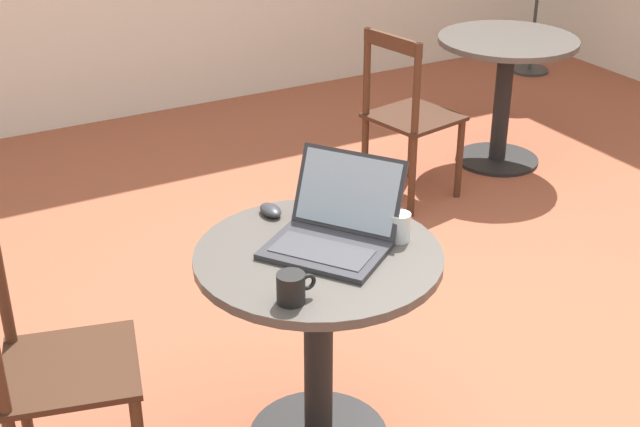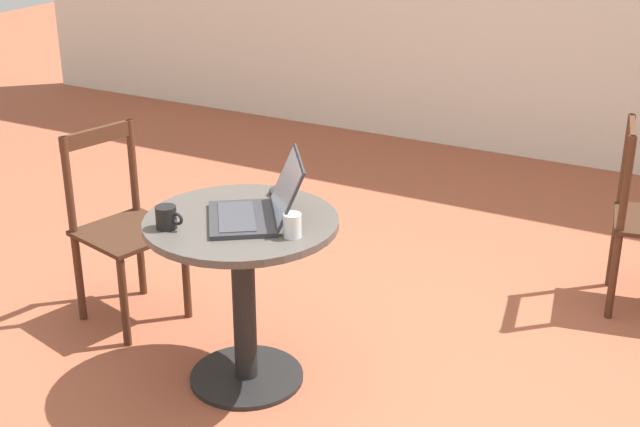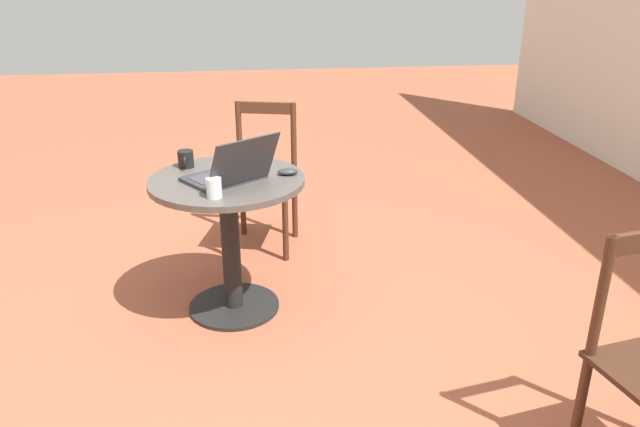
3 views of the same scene
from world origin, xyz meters
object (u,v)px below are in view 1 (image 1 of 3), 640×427
(mug, at_px, (292,288))
(cafe_table_mid, at_px, (505,74))
(laptop, at_px, (333,231))
(drinking_glass, at_px, (399,227))
(chair_near_left, at_px, (55,369))
(cafe_table_near, at_px, (318,309))
(chair_mid_left, at_px, (408,118))
(mouse, at_px, (271,210))

(mug, bearing_deg, cafe_table_mid, 38.53)
(cafe_table_mid, height_order, mug, mug)
(cafe_table_mid, height_order, laptop, laptop)
(cafe_table_mid, bearing_deg, drinking_glass, -137.66)
(chair_near_left, relative_size, drinking_glass, 9.87)
(cafe_table_near, height_order, chair_near_left, chair_near_left)
(cafe_table_mid, xyz_separation_m, drinking_glass, (-1.77, -1.61, 0.24))
(laptop, xyz_separation_m, drinking_glass, (0.19, -0.07, -0.01))
(chair_mid_left, distance_m, laptop, 1.90)
(laptop, bearing_deg, mouse, 104.74)
(chair_near_left, distance_m, chair_mid_left, 2.40)
(chair_near_left, distance_m, mouse, 0.82)
(chair_mid_left, relative_size, drinking_glass, 9.87)
(chair_mid_left, bearing_deg, mouse, -139.33)
(cafe_table_mid, height_order, chair_mid_left, chair_mid_left)
(chair_mid_left, distance_m, drinking_glass, 1.83)
(drinking_glass, bearing_deg, cafe_table_mid, 42.34)
(laptop, xyz_separation_m, mug, (-0.25, -0.22, -0.01))
(mouse, bearing_deg, mug, -109.92)
(cafe_table_near, distance_m, chair_mid_left, 1.92)
(mouse, bearing_deg, cafe_table_near, -87.45)
(laptop, bearing_deg, mug, -138.82)
(cafe_table_mid, relative_size, mouse, 7.49)
(cafe_table_near, relative_size, cafe_table_mid, 1.00)
(cafe_table_near, height_order, laptop, laptop)
(chair_near_left, bearing_deg, chair_mid_left, 30.59)
(mug, bearing_deg, mouse, 70.08)
(chair_mid_left, height_order, mug, chair_mid_left)
(chair_near_left, xyz_separation_m, laptop, (0.83, -0.18, 0.33))
(cafe_table_near, xyz_separation_m, mug, (-0.19, -0.20, 0.24))
(mug, bearing_deg, chair_mid_left, 47.45)
(chair_mid_left, bearing_deg, drinking_glass, -125.33)
(drinking_glass, bearing_deg, mug, -161.11)
(mouse, height_order, mug, mug)
(laptop, height_order, mug, laptop)
(cafe_table_near, relative_size, chair_near_left, 0.85)
(drinking_glass, bearing_deg, cafe_table_near, 168.94)
(mouse, xyz_separation_m, mug, (-0.18, -0.50, 0.03))
(chair_mid_left, height_order, mouse, chair_mid_left)
(laptop, relative_size, mouse, 4.85)
(cafe_table_mid, relative_size, laptop, 1.54)
(cafe_table_mid, bearing_deg, laptop, -141.83)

